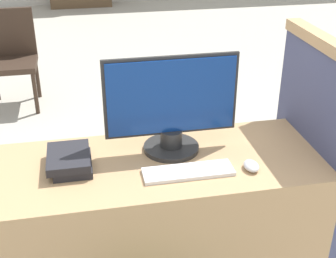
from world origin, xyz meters
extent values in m
cube|color=tan|center=(0.00, 0.29, 0.38)|extent=(1.41, 0.57, 0.76)
cube|color=#474C70|center=(0.73, 0.34, 0.60)|extent=(0.05, 0.67, 1.20)
cube|color=tan|center=(0.73, 0.34, 1.22)|extent=(0.07, 0.67, 0.05)
cylinder|color=#282828|center=(0.08, 0.38, 0.77)|extent=(0.25, 0.25, 0.02)
cylinder|color=#282828|center=(0.08, 0.38, 0.82)|extent=(0.10, 0.10, 0.08)
cube|color=#282828|center=(0.08, 0.38, 1.02)|extent=(0.58, 0.01, 0.35)
cube|color=navy|center=(0.08, 0.38, 1.02)|extent=(0.55, 0.02, 0.33)
cube|color=white|center=(0.11, 0.17, 0.77)|extent=(0.37, 0.11, 0.02)
ellipsoid|color=silver|center=(0.37, 0.15, 0.78)|extent=(0.06, 0.09, 0.03)
cube|color=#232328|center=(-0.36, 0.31, 0.78)|extent=(0.16, 0.22, 0.03)
cube|color=#232328|center=(-0.37, 0.32, 0.81)|extent=(0.17, 0.23, 0.04)
cylinder|color=#38281E|center=(-0.69, 2.54, 0.19)|extent=(0.04, 0.04, 0.38)
cylinder|color=#38281E|center=(-0.69, 2.92, 0.19)|extent=(0.04, 0.04, 0.38)
cube|color=#38281E|center=(-0.88, 2.73, 0.41)|extent=(0.44, 0.44, 0.05)
cube|color=#38281E|center=(-0.88, 2.93, 0.64)|extent=(0.44, 0.04, 0.43)
camera|label=1|loc=(-0.29, -1.39, 1.80)|focal=50.00mm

